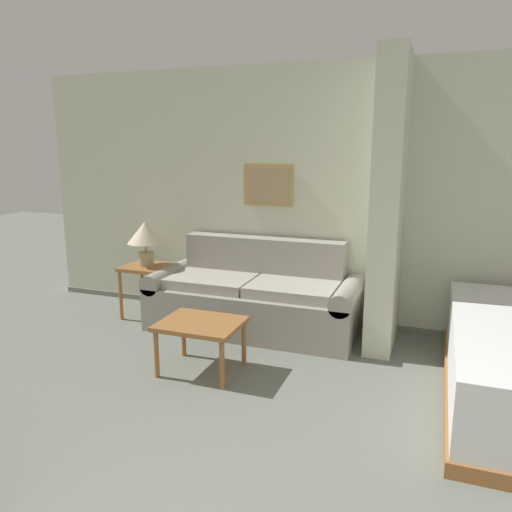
{
  "coord_description": "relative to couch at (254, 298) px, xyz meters",
  "views": [
    {
      "loc": [
        0.89,
        -0.7,
        1.81
      ],
      "look_at": [
        -0.3,
        2.52,
        1.05
      ],
      "focal_mm": 35.0,
      "sensor_mm": 36.0,
      "label": 1
    }
  ],
  "objects": [
    {
      "name": "wall_back",
      "position": [
        0.78,
        0.48,
        0.98
      ],
      "size": [
        6.9,
        0.16,
        2.6
      ],
      "color": "beige",
      "rests_on": "ground_plane"
    },
    {
      "name": "side_table",
      "position": [
        -1.21,
        -0.04,
        0.15
      ],
      "size": [
        0.47,
        0.47,
        0.56
      ],
      "color": "#996033",
      "rests_on": "ground_plane"
    },
    {
      "name": "table_lamp",
      "position": [
        -1.21,
        -0.04,
        0.57
      ],
      "size": [
        0.38,
        0.38,
        0.47
      ],
      "color": "tan",
      "rests_on": "side_table"
    },
    {
      "name": "wall_partition_pillar",
      "position": [
        1.25,
        0.04,
        0.98
      ],
      "size": [
        0.24,
        0.76,
        2.6
      ],
      "color": "beige",
      "rests_on": "ground_plane"
    },
    {
      "name": "couch",
      "position": [
        0.0,
        0.0,
        0.0
      ],
      "size": [
        2.08,
        0.84,
        0.88
      ],
      "color": "gray",
      "rests_on": "ground_plane"
    },
    {
      "name": "coffee_table",
      "position": [
        -0.06,
        -1.07,
        0.05
      ],
      "size": [
        0.65,
        0.53,
        0.43
      ],
      "color": "#996033",
      "rests_on": "ground_plane"
    }
  ]
}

